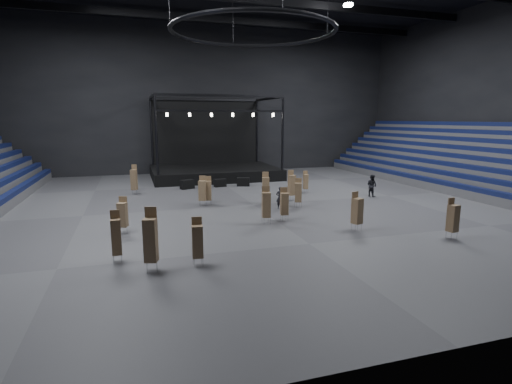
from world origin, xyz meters
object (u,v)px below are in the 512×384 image
object	(u,v)px
chair_stack_7	(116,236)
chair_stack_13	(453,218)
chair_stack_1	(134,179)
flight_case_left	(187,184)
chair_stack_10	(266,204)
chair_stack_0	(357,210)
stage	(213,164)
chair_stack_5	(306,181)
chair_stack_4	(266,188)
chair_stack_11	(298,192)
crew_member	(372,186)
chair_stack_8	(197,241)
chair_stack_14	(123,214)
flight_case_mid	(220,183)
chair_stack_2	(292,185)
flight_case_right	(243,182)
chair_stack_12	(151,239)
chair_stack_3	(209,190)
man_center	(280,198)
chair_stack_6	(202,190)
chair_stack_9	(284,203)

from	to	relation	value
chair_stack_7	chair_stack_13	xyz separation A→B (m)	(18.00, -1.68, -0.04)
chair_stack_1	flight_case_left	bearing A→B (deg)	38.55
chair_stack_10	chair_stack_0	bearing A→B (deg)	-22.39
stage	chair_stack_5	bearing A→B (deg)	-64.05
flight_case_left	chair_stack_4	world-z (taller)	chair_stack_4
chair_stack_5	chair_stack_11	size ratio (longest dim) A/B	0.90
flight_case_left	chair_stack_4	xyz separation A→B (m)	(5.02, -8.97, 0.90)
chair_stack_1	crew_member	size ratio (longest dim) A/B	1.39
chair_stack_13	chair_stack_8	bearing A→B (deg)	170.77
chair_stack_4	chair_stack_14	xyz separation A→B (m)	(-10.69, -5.34, -0.16)
chair_stack_0	chair_stack_10	xyz separation A→B (m)	(-4.75, 3.12, 0.04)
flight_case_mid	chair_stack_2	distance (m)	9.45
chair_stack_8	flight_case_right	bearing A→B (deg)	74.91
stage	chair_stack_0	bearing A→B (deg)	-81.31
chair_stack_11	chair_stack_12	bearing A→B (deg)	-116.08
stage	chair_stack_3	size ratio (longest dim) A/B	6.18
flight_case_right	chair_stack_2	distance (m)	8.41
chair_stack_7	crew_member	bearing A→B (deg)	25.48
chair_stack_5	chair_stack_8	xyz separation A→B (m)	(-12.44, -15.60, 0.14)
chair_stack_10	crew_member	world-z (taller)	chair_stack_10
chair_stack_3	man_center	size ratio (longest dim) A/B	1.35
chair_stack_2	man_center	world-z (taller)	chair_stack_2
chair_stack_11	chair_stack_14	xyz separation A→B (m)	(-12.71, -3.53, -0.02)
chair_stack_13	chair_stack_14	size ratio (longest dim) A/B	1.05
chair_stack_6	chair_stack_7	distance (m)	12.60
chair_stack_10	man_center	size ratio (longest dim) A/B	1.47
chair_stack_9	chair_stack_11	size ratio (longest dim) A/B	0.99
chair_stack_0	chair_stack_11	xyz separation A→B (m)	(-0.82, 7.05, -0.06)
chair_stack_3	chair_stack_13	size ratio (longest dim) A/B	0.97
chair_stack_5	chair_stack_9	distance (m)	10.60
stage	chair_stack_5	distance (m)	14.01
chair_stack_7	chair_stack_14	xyz separation A→B (m)	(0.20, 4.92, -0.09)
crew_member	flight_case_left	bearing A→B (deg)	40.80
chair_stack_7	chair_stack_11	world-z (taller)	chair_stack_7
flight_case_mid	crew_member	size ratio (longest dim) A/B	0.61
chair_stack_10	chair_stack_3	bearing A→B (deg)	120.48
flight_case_right	chair_stack_8	distance (m)	22.30
chair_stack_2	chair_stack_0	bearing A→B (deg)	-92.32
chair_stack_11	chair_stack_14	world-z (taller)	chair_stack_11
flight_case_right	crew_member	world-z (taller)	crew_member
chair_stack_4	chair_stack_7	world-z (taller)	chair_stack_4
man_center	chair_stack_11	bearing A→B (deg)	-159.41
chair_stack_11	crew_member	bearing A→B (deg)	37.31
chair_stack_1	chair_stack_3	world-z (taller)	chair_stack_1
chair_stack_8	chair_stack_12	world-z (taller)	chair_stack_12
chair_stack_11	flight_case_mid	bearing A→B (deg)	131.09
chair_stack_13	flight_case_mid	bearing A→B (deg)	103.59
stage	chair_stack_4	bearing A→B (deg)	-86.49
flight_case_right	chair_stack_2	bearing A→B (deg)	-76.72
flight_case_mid	chair_stack_10	xyz separation A→B (m)	(-0.19, -14.92, 0.91)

